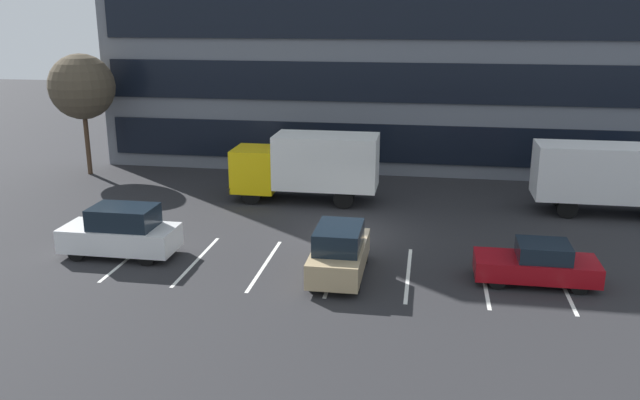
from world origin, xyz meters
TOP-DOWN VIEW (x-y plane):
  - ground_plane at (0.00, 0.00)m, footprint 120.00×120.00m
  - lot_markings at (0.00, -4.12)m, footprint 16.94×5.40m
  - box_truck_yellow at (-2.76, 4.99)m, footprint 7.64×2.53m
  - box_truck_blue at (12.01, 5.18)m, footprint 7.38×2.44m
  - suv_tan at (0.24, -4.72)m, footprint 1.88×4.42m
  - sedan_maroon at (7.44, -4.18)m, footprint 4.38×1.83m
  - suv_white at (-8.76, -4.06)m, footprint 4.62×1.96m
  - bare_tree at (-17.00, 8.65)m, footprint 3.85×3.85m

SIDE VIEW (x-z plane):
  - ground_plane at x=0.00m, z-range 0.00..0.00m
  - lot_markings at x=0.00m, z-range 0.00..0.01m
  - sedan_maroon at x=7.44m, z-range -0.04..1.52m
  - suv_tan at x=0.24m, z-range -0.03..1.97m
  - suv_white at x=-8.76m, z-range -0.04..2.05m
  - box_truck_blue at x=12.01m, z-range 0.22..3.64m
  - box_truck_yellow at x=-2.76m, z-range 0.22..3.76m
  - bare_tree at x=-17.00m, z-range 1.67..8.89m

